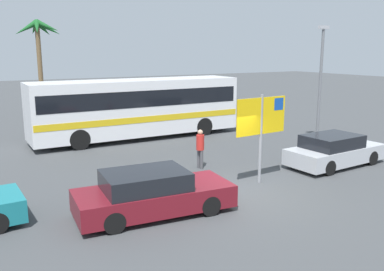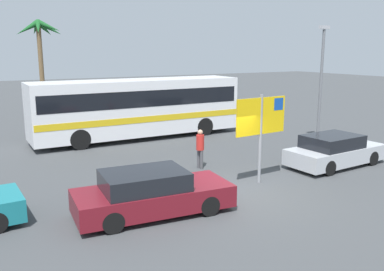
% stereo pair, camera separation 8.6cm
% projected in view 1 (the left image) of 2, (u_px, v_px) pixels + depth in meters
% --- Properties ---
extents(ground, '(120.00, 120.00, 0.00)m').
position_uv_depth(ground, '(236.00, 195.00, 13.69)').
color(ground, '#424447').
extents(bus_front_coach, '(11.28, 2.55, 3.17)m').
position_uv_depth(bus_front_coach, '(138.00, 106.00, 22.21)').
color(bus_front_coach, white).
rests_on(bus_front_coach, ground).
extents(ferry_sign, '(2.20, 0.20, 3.20)m').
position_uv_depth(ferry_sign, '(262.00, 119.00, 14.53)').
color(ferry_sign, gray).
rests_on(ferry_sign, ground).
extents(car_maroon, '(4.70, 2.19, 1.32)m').
position_uv_depth(car_maroon, '(152.00, 193.00, 11.97)').
color(car_maroon, maroon).
rests_on(car_maroon, ground).
extents(car_silver, '(4.46, 2.01, 1.32)m').
position_uv_depth(car_silver, '(334.00, 151.00, 17.04)').
color(car_silver, '#B7BABF').
rests_on(car_silver, ground).
extents(pedestrian_crossing_lot, '(0.32, 0.32, 1.61)m').
position_uv_depth(pedestrian_crossing_lot, '(200.00, 146.00, 16.56)').
color(pedestrian_crossing_lot, '#4C4C51').
rests_on(pedestrian_crossing_lot, ground).
extents(lamp_post_left_side, '(0.56, 0.20, 5.88)m').
position_uv_depth(lamp_post_left_side, '(320.00, 80.00, 20.50)').
color(lamp_post_left_side, slate).
rests_on(lamp_post_left_side, ground).
extents(palm_tree_seaside, '(3.13, 3.21, 6.78)m').
position_uv_depth(palm_tree_seaside, '(39.00, 38.00, 28.31)').
color(palm_tree_seaside, brown).
rests_on(palm_tree_seaside, ground).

